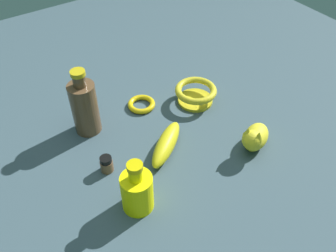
{
  "coord_description": "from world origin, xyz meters",
  "views": [
    {
      "loc": [
        0.4,
        0.58,
        0.74
      ],
      "look_at": [
        0.0,
        0.0,
        0.07
      ],
      "focal_mm": 39.04,
      "sensor_mm": 36.0,
      "label": 1
    }
  ],
  "objects_px": {
    "cat_figurine": "(255,137)",
    "bangle": "(141,104)",
    "bowl": "(196,93)",
    "bottle_short": "(137,191)",
    "bottle_tall": "(85,107)",
    "nail_polish_jar": "(107,164)",
    "banana": "(166,144)"
  },
  "relations": [
    {
      "from": "cat_figurine",
      "to": "bangle",
      "type": "distance_m",
      "value": 0.36
    },
    {
      "from": "bowl",
      "to": "bottle_short",
      "type": "bearing_deg",
      "value": 33.92
    },
    {
      "from": "bottle_tall",
      "to": "cat_figurine",
      "type": "bearing_deg",
      "value": 136.89
    },
    {
      "from": "nail_polish_jar",
      "to": "bottle_short",
      "type": "xyz_separation_m",
      "value": [
        -0.01,
        0.14,
        0.03
      ]
    },
    {
      "from": "banana",
      "to": "bottle_short",
      "type": "distance_m",
      "value": 0.19
    },
    {
      "from": "nail_polish_jar",
      "to": "bottle_short",
      "type": "height_order",
      "value": "bottle_short"
    },
    {
      "from": "bowl",
      "to": "cat_figurine",
      "type": "xyz_separation_m",
      "value": [
        -0.01,
        0.25,
        0.01
      ]
    },
    {
      "from": "nail_polish_jar",
      "to": "bottle_tall",
      "type": "bearing_deg",
      "value": -98.99
    },
    {
      "from": "bottle_tall",
      "to": "nail_polish_jar",
      "type": "height_order",
      "value": "bottle_tall"
    },
    {
      "from": "bottle_tall",
      "to": "bowl",
      "type": "relative_size",
      "value": 1.57
    },
    {
      "from": "banana",
      "to": "bangle",
      "type": "xyz_separation_m",
      "value": [
        -0.04,
        -0.2,
        -0.02
      ]
    },
    {
      "from": "bottle_tall",
      "to": "bangle",
      "type": "distance_m",
      "value": 0.2
    },
    {
      "from": "bottle_tall",
      "to": "nail_polish_jar",
      "type": "distance_m",
      "value": 0.18
    },
    {
      "from": "bangle",
      "to": "bottle_short",
      "type": "bearing_deg",
      "value": 57.75
    },
    {
      "from": "banana",
      "to": "bottle_tall",
      "type": "bearing_deg",
      "value": -91.12
    },
    {
      "from": "bowl",
      "to": "cat_figurine",
      "type": "distance_m",
      "value": 0.25
    },
    {
      "from": "bottle_short",
      "to": "bangle",
      "type": "xyz_separation_m",
      "value": [
        -0.2,
        -0.31,
        -0.05
      ]
    },
    {
      "from": "banana",
      "to": "cat_figurine",
      "type": "xyz_separation_m",
      "value": [
        -0.21,
        0.13,
        0.02
      ]
    },
    {
      "from": "bottle_tall",
      "to": "bowl",
      "type": "height_order",
      "value": "bottle_tall"
    },
    {
      "from": "bowl",
      "to": "nail_polish_jar",
      "type": "height_order",
      "value": "bowl"
    },
    {
      "from": "bottle_short",
      "to": "bangle",
      "type": "distance_m",
      "value": 0.37
    },
    {
      "from": "bottle_tall",
      "to": "cat_figurine",
      "type": "xyz_separation_m",
      "value": [
        -0.35,
        0.32,
        -0.05
      ]
    },
    {
      "from": "cat_figurine",
      "to": "nail_polish_jar",
      "type": "bearing_deg",
      "value": -22.49
    },
    {
      "from": "banana",
      "to": "bottle_short",
      "type": "relative_size",
      "value": 1.19
    },
    {
      "from": "bottle_tall",
      "to": "bottle_short",
      "type": "bearing_deg",
      "value": 87.13
    },
    {
      "from": "cat_figurine",
      "to": "bottle_tall",
      "type": "bearing_deg",
      "value": -43.11
    },
    {
      "from": "bottle_tall",
      "to": "bangle",
      "type": "xyz_separation_m",
      "value": [
        -0.18,
        -0.0,
        -0.08
      ]
    },
    {
      "from": "cat_figurine",
      "to": "banana",
      "type": "bearing_deg",
      "value": -31.59
    },
    {
      "from": "bottle_tall",
      "to": "bottle_short",
      "type": "xyz_separation_m",
      "value": [
        0.02,
        0.31,
        -0.03
      ]
    },
    {
      "from": "bowl",
      "to": "bottle_tall",
      "type": "bearing_deg",
      "value": -12.54
    },
    {
      "from": "banana",
      "to": "bangle",
      "type": "bearing_deg",
      "value": -137.89
    },
    {
      "from": "banana",
      "to": "nail_polish_jar",
      "type": "bearing_deg",
      "value": -46.02
    }
  ]
}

